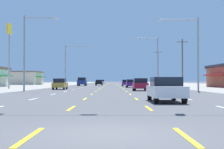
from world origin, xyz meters
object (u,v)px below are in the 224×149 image
Objects in this scene: sedan_inner_right_midfar at (131,83)px; streetlight_left_row_0 at (28,47)px; sedan_inner_right_nearest at (165,89)px; pole_sign_left_row_1 at (9,41)px; hatchback_inner_left_distant_b at (102,82)px; sedan_inner_right_far at (126,83)px; suv_far_left_farther at (82,82)px; hatchback_inner_right_near at (140,84)px; sedan_inner_left_farthest at (99,82)px; streetlight_left_row_1 at (68,62)px; streetlight_right_row_1 at (155,57)px; streetlight_right_row_0 at (193,47)px; sedan_far_right_distant_a at (132,82)px; hatchback_far_left_mid at (60,84)px.

sedan_inner_right_midfar is 0.51× the size of streetlight_left_row_0.
sedan_inner_right_nearest is 1.00× the size of sedan_inner_right_midfar.
pole_sign_left_row_1 is at bearing -158.68° from sedan_inner_right_midfar.
sedan_inner_right_far is at bearing -81.07° from hatchback_inner_left_distant_b.
sedan_inner_right_nearest is 0.92× the size of suv_far_left_farther.
hatchback_inner_right_near is at bearing -28.91° from pole_sign_left_row_1.
hatchback_inner_right_near is at bearing -81.29° from sedan_inner_left_farthest.
streetlight_left_row_1 is at bearing -113.69° from suv_far_left_farther.
streetlight_left_row_0 is at bearing -119.82° from streetlight_right_row_1.
pole_sign_left_row_1 is 0.94× the size of streetlight_right_row_1.
hatchback_inner_right_near is 0.80× the size of suv_far_left_farther.
pole_sign_left_row_1 reaches higher than sedan_inner_right_nearest.
pole_sign_left_row_1 reaches higher than sedan_inner_right_midfar.
sedan_inner_right_midfar is at bearing 106.01° from streetlight_right_row_0.
sedan_inner_right_far is 38.99m from streetlight_left_row_0.
sedan_inner_right_nearest is 54.23m from streetlight_left_row_1.
streetlight_left_row_0 is (-6.43, -47.28, 4.41)m from sedan_inner_left_farthest.
streetlight_right_row_0 is at bearing -87.88° from sedan_far_right_distant_a.
hatchback_far_left_mid is at bearing -90.42° from suv_far_left_farther.
streetlight_left_row_0 is (6.40, -13.32, -2.38)m from pole_sign_left_row_1.
hatchback_inner_left_distant_b reaches higher than sedan_inner_right_far.
streetlight_left_row_1 reaches higher than sedan_inner_right_midfar.
hatchback_inner_right_near reaches higher than sedan_inner_left_farthest.
hatchback_far_left_mid is 0.87× the size of sedan_inner_left_farthest.
streetlight_right_row_1 is (6.35, -2.78, 5.57)m from sedan_inner_right_far.
sedan_inner_right_nearest is at bearing -90.00° from sedan_inner_right_far.
hatchback_inner_right_near is 0.87× the size of sedan_inner_left_farthest.
hatchback_far_left_mid is 0.87× the size of sedan_inner_right_midfar.
sedan_inner_right_far is 0.52× the size of streetlight_right_row_0.
hatchback_inner_right_near is 38.65m from suv_far_left_farther.
hatchback_inner_left_distant_b is 0.36× the size of streetlight_right_row_1.
streetlight_right_row_0 is at bearing -25.61° from hatchback_far_left_mid.
sedan_inner_left_farthest is at bearing 95.67° from sedan_inner_right_nearest.
sedan_inner_right_midfar is 58.96m from hatchback_inner_left_distant_b.
pole_sign_left_row_1 is (-19.37, -23.18, 6.79)m from sedan_inner_right_far.
sedan_inner_left_farthest is at bearing 65.09° from streetlight_left_row_1.
pole_sign_left_row_1 is at bearing 149.36° from hatchback_far_left_mid.
sedan_far_right_distant_a is at bearing 87.75° from sedan_inner_right_nearest.
streetlight_left_row_0 is at bearing -94.47° from hatchback_inner_left_distant_b.
hatchback_inner_right_near is 23.49m from pole_sign_left_row_1.
streetlight_right_row_0 is 33.75m from streetlight_right_row_1.
sedan_inner_right_far is 13.93m from streetlight_left_row_1.
streetlight_left_row_1 is (-12.85, -2.78, 4.60)m from sedan_inner_right_far.
sedan_inner_right_far is at bearing 90.00° from sedan_inner_right_nearest.
streetlight_right_row_1 is at bearing -19.49° from suv_far_left_farther.
streetlight_right_row_1 is at bearing -0.00° from streetlight_left_row_1.
sedan_inner_right_far is 0.51× the size of streetlight_left_row_0.
suv_far_left_farther reaches higher than hatchback_inner_left_distant_b.
streetlight_left_row_1 is at bearing 103.75° from sedan_inner_right_nearest.
sedan_inner_right_far and sedan_inner_left_farthest have the same top height.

